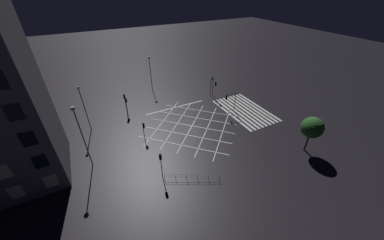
{
  "coord_description": "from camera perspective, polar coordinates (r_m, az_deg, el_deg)",
  "views": [
    {
      "loc": [
        -28.54,
        14.81,
        22.53
      ],
      "look_at": [
        0.0,
        0.0,
        1.28
      ],
      "focal_mm": 20.0,
      "sensor_mm": 36.0,
      "label": 1
    }
  ],
  "objects": [
    {
      "name": "traffic_light_ne_cross",
      "position": [
        43.65,
        -17.1,
        4.47
      ],
      "size": [
        0.36,
        0.39,
        3.4
      ],
      "rotation": [
        0.0,
        0.0,
        -1.57
      ],
      "color": "#2D2D30",
      "rests_on": "ground_plane"
    },
    {
      "name": "traffic_light_se_cross",
      "position": [
        48.87,
        5.52,
        9.91
      ],
      "size": [
        0.36,
        0.39,
        4.4
      ],
      "rotation": [
        0.0,
        0.0,
        1.57
      ],
      "color": "#2D2D30",
      "rests_on": "ground_plane"
    },
    {
      "name": "traffic_light_se_main",
      "position": [
        47.87,
        5.74,
        9.35
      ],
      "size": [
        2.28,
        0.36,
        4.25
      ],
      "rotation": [
        0.0,
        0.0,
        3.14
      ],
      "color": "#2D2D30",
      "rests_on": "ground_plane"
    },
    {
      "name": "traffic_light_ne_main",
      "position": [
        43.41,
        -17.45,
        5.12
      ],
      "size": [
        0.39,
        0.36,
        4.23
      ],
      "rotation": [
        0.0,
        0.0,
        3.14
      ],
      "color": "#2D2D30",
      "rests_on": "ground_plane"
    },
    {
      "name": "street_lamp_east",
      "position": [
        39.68,
        -27.17,
        4.41
      ],
      "size": [
        0.47,
        0.47,
        8.39
      ],
      "color": "#2D2D30",
      "rests_on": "ground_plane"
    },
    {
      "name": "ground_plane",
      "position": [
        39.26,
        -0.0,
        -1.56
      ],
      "size": [
        200.0,
        200.0,
        0.0
      ],
      "primitive_type": "plane",
      "color": "black"
    },
    {
      "name": "road_markings",
      "position": [
        43.39,
        9.74,
        1.65
      ],
      "size": [
        19.29,
        25.71,
        0.01
      ],
      "color": "silver",
      "rests_on": "ground_plane"
    },
    {
      "name": "street_lamp_far",
      "position": [
        30.67,
        -28.03,
        -1.07
      ],
      "size": [
        0.58,
        0.58,
        9.75
      ],
      "color": "#2D2D30",
      "rests_on": "ground_plane"
    },
    {
      "name": "traffic_light_median_north",
      "position": [
        35.69,
        -12.75,
        -1.98
      ],
      "size": [
        0.36,
        0.39,
        3.24
      ],
      "rotation": [
        0.0,
        0.0,
        -1.57
      ],
      "color": "#2D2D30",
      "rests_on": "ground_plane"
    },
    {
      "name": "traffic_light_nw_main",
      "position": [
        28.34,
        -8.34,
        -10.72
      ],
      "size": [
        0.39,
        0.36,
        4.13
      ],
      "color": "#2D2D30",
      "rests_on": "ground_plane"
    },
    {
      "name": "street_tree_near",
      "position": [
        36.05,
        29.41,
        -1.77
      ],
      "size": [
        3.19,
        3.19,
        5.91
      ],
      "color": "brown",
      "rests_on": "ground_plane"
    },
    {
      "name": "pedestrian_railing",
      "position": [
        29.31,
        -0.0,
        -14.78
      ],
      "size": [
        3.4,
        6.51,
        1.05
      ],
      "rotation": [
        0.0,
        0.0,
        -2.05
      ],
      "color": "gray",
      "rests_on": "ground_plane"
    },
    {
      "name": "traffic_light_median_south",
      "position": [
        42.03,
        10.19,
        5.54
      ],
      "size": [
        0.36,
        2.48,
        4.39
      ],
      "rotation": [
        0.0,
        0.0,
        1.57
      ],
      "color": "#2D2D30",
      "rests_on": "ground_plane"
    },
    {
      "name": "street_lamp_west",
      "position": [
        51.42,
        -11.21,
        14.06
      ],
      "size": [
        0.57,
        0.57,
        8.05
      ],
      "color": "#2D2D30",
      "rests_on": "ground_plane"
    }
  ]
}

